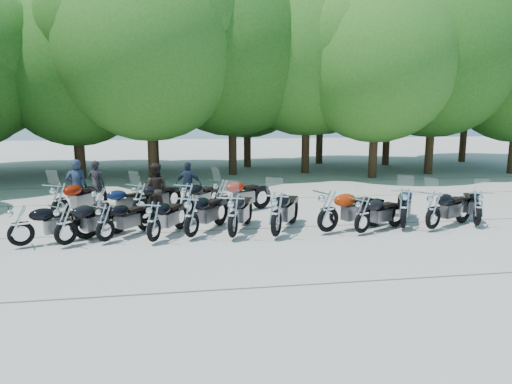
{
  "coord_description": "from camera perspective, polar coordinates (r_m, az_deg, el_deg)",
  "views": [
    {
      "loc": [
        -2.01,
        -11.38,
        3.43
      ],
      "look_at": [
        0.0,
        1.5,
        1.1
      ],
      "focal_mm": 32.0,
      "sensor_mm": 36.0,
      "label": 1
    }
  ],
  "objects": [
    {
      "name": "ground",
      "position": [
        12.05,
        1.11,
        -6.4
      ],
      "size": [
        90.0,
        90.0,
        0.0
      ],
      "primitive_type": "plane",
      "color": "#A39F93",
      "rests_on": "ground"
    },
    {
      "name": "tree_2",
      "position": [
        24.85,
        -21.69,
        13.79
      ],
      "size": [
        7.31,
        7.31,
        8.97
      ],
      "color": "#3A2614",
      "rests_on": "ground"
    },
    {
      "name": "tree_3",
      "position": [
        22.85,
        -13.33,
        17.15
      ],
      "size": [
        8.7,
        8.7,
        10.67
      ],
      "color": "#3A2614",
      "rests_on": "ground"
    },
    {
      "name": "tree_4",
      "position": [
        24.81,
        -3.06,
        17.55
      ],
      "size": [
        9.13,
        9.13,
        11.2
      ],
      "color": "#3A2614",
      "rests_on": "ground"
    },
    {
      "name": "tree_5",
      "position": [
        25.65,
        6.44,
        17.12
      ],
      "size": [
        9.04,
        9.04,
        11.1
      ],
      "color": "#3A2614",
      "rests_on": "ground"
    },
    {
      "name": "tree_6",
      "position": [
        24.28,
        14.91,
        15.44
      ],
      "size": [
        8.0,
        8.0,
        9.82
      ],
      "color": "#3A2614",
      "rests_on": "ground"
    },
    {
      "name": "tree_7",
      "position": [
        26.83,
        21.55,
        15.79
      ],
      "size": [
        8.79,
        8.79,
        10.79
      ],
      "color": "#3A2614",
      "rests_on": "ground"
    },
    {
      "name": "tree_10",
      "position": [
        29.12,
        -21.98,
        13.81
      ],
      "size": [
        7.78,
        7.78,
        9.55
      ],
      "color": "#3A2614",
      "rests_on": "ground"
    },
    {
      "name": "tree_11",
      "position": [
        27.93,
        -12.85,
        14.14
      ],
      "size": [
        7.56,
        7.56,
        9.28
      ],
      "color": "#3A2614",
      "rests_on": "ground"
    },
    {
      "name": "tree_12",
      "position": [
        28.2,
        -1.12,
        14.81
      ],
      "size": [
        7.88,
        7.88,
        9.67
      ],
      "color": "#3A2614",
      "rests_on": "ground"
    },
    {
      "name": "tree_13",
      "position": [
        30.25,
        8.15,
        14.99
      ],
      "size": [
        8.31,
        8.31,
        10.2
      ],
      "color": "#3A2614",
      "rests_on": "ground"
    },
    {
      "name": "tree_14",
      "position": [
        30.35,
        16.39,
        14.28
      ],
      "size": [
        8.02,
        8.02,
        9.84
      ],
      "color": "#3A2614",
      "rests_on": "ground"
    },
    {
      "name": "tree_15",
      "position": [
        34.15,
        25.18,
        15.26
      ],
      "size": [
        9.67,
        9.67,
        11.86
      ],
      "color": "#3A2614",
      "rests_on": "ground"
    },
    {
      "name": "motorcycle_0",
      "position": [
        12.87,
        -27.39,
        -3.62
      ],
      "size": [
        2.29,
        1.51,
        1.25
      ],
      "primitive_type": null,
      "rotation": [
        0.0,
        0.0,
        1.99
      ],
      "color": "black",
      "rests_on": "ground"
    },
    {
      "name": "motorcycle_1",
      "position": [
        12.49,
        -22.74,
        -3.6
      ],
      "size": [
        2.03,
        2.12,
        1.27
      ],
      "primitive_type": null,
      "rotation": [
        0.0,
        0.0,
        2.4
      ],
      "color": "black",
      "rests_on": "ground"
    },
    {
      "name": "motorcycle_2",
      "position": [
        12.47,
        -18.36,
        -3.53
      ],
      "size": [
        1.81,
        2.04,
        1.19
      ],
      "primitive_type": null,
      "rotation": [
        0.0,
        0.0,
        2.47
      ],
      "color": "black",
      "rests_on": "ground"
    },
    {
      "name": "motorcycle_3",
      "position": [
        12.11,
        -12.69,
        -3.48
      ],
      "size": [
        1.55,
        2.3,
        1.26
      ],
      "primitive_type": null,
      "rotation": [
        0.0,
        0.0,
        2.71
      ],
      "color": "black",
      "rests_on": "ground"
    },
    {
      "name": "motorcycle_4",
      "position": [
        12.33,
        -8.06,
        -2.89
      ],
      "size": [
        1.85,
        2.42,
        1.35
      ],
      "primitive_type": null,
      "rotation": [
        0.0,
        0.0,
        2.6
      ],
      "color": "black",
      "rests_on": "ground"
    },
    {
      "name": "motorcycle_5",
      "position": [
        12.18,
        -2.91,
        -2.85
      ],
      "size": [
        1.55,
        2.57,
        1.39
      ],
      "primitive_type": null,
      "rotation": [
        0.0,
        0.0,
        2.79
      ],
      "color": "black",
      "rests_on": "ground"
    },
    {
      "name": "motorcycle_6",
      "position": [
        12.26,
        2.57,
        -2.65
      ],
      "size": [
        1.85,
        2.62,
        1.44
      ],
      "primitive_type": null,
      "rotation": [
        0.0,
        0.0,
        2.67
      ],
      "color": "black",
      "rests_on": "ground"
    },
    {
      "name": "motorcycle_7",
      "position": [
        12.85,
        9.0,
        -2.21
      ],
      "size": [
        2.61,
        1.64,
        1.42
      ],
      "primitive_type": null,
      "rotation": [
        0.0,
        0.0,
        1.95
      ],
      "color": "#9B2605",
      "rests_on": "ground"
    },
    {
      "name": "motorcycle_8",
      "position": [
        12.99,
        13.18,
        -2.7
      ],
      "size": [
        2.2,
        1.59,
        1.21
      ],
      "primitive_type": null,
      "rotation": [
        0.0,
        0.0,
        2.06
      ],
      "color": "black",
      "rests_on": "ground"
    },
    {
      "name": "motorcycle_9",
      "position": [
        13.82,
        18.04,
        -1.8
      ],
      "size": [
        1.85,
        2.5,
        1.38
      ],
      "primitive_type": null,
      "rotation": [
        0.0,
        0.0,
        2.63
      ],
      "color": "#0B1A32",
      "rests_on": "ground"
    },
    {
      "name": "motorcycle_10",
      "position": [
        13.99,
        21.32,
        -1.99
      ],
      "size": [
        2.39,
        1.76,
        1.32
      ],
      "primitive_type": null,
      "rotation": [
        0.0,
        0.0,
        2.08
      ],
      "color": "black",
      "rests_on": "ground"
    },
    {
      "name": "motorcycle_11",
      "position": [
        14.97,
        26.0,
        -1.68
      ],
      "size": [
        1.51,
        2.31,
        1.26
      ],
      "primitive_type": null,
      "rotation": [
        0.0,
        0.0,
        2.73
      ],
      "color": "black",
      "rests_on": "ground"
    },
    {
      "name": "motorcycle_12",
      "position": [
        15.37,
        -23.37,
        -0.95
      ],
      "size": [
        1.88,
        2.51,
        1.39
      ],
      "primitive_type": null,
      "rotation": [
        0.0,
        0.0,
        2.62
      ],
      "color": "maroon",
      "rests_on": "ground"
    },
    {
      "name": "motorcycle_13",
      "position": [
        15.05,
        -18.82,
        -1.25
      ],
      "size": [
        2.19,
        1.5,
        1.2
      ],
      "primitive_type": null,
      "rotation": [
        0.0,
        0.0,
        2.02
      ],
      "color": "#0C1837",
      "rests_on": "ground"
    },
    {
      "name": "motorcycle_14",
      "position": [
        14.94,
        -14.32,
        -0.85
      ],
      "size": [
        1.98,
        2.31,
        1.33
      ],
      "primitive_type": null,
      "rotation": [
        0.0,
        0.0,
        2.5
      ],
      "color": "black",
      "rests_on": "ground"
    },
    {
      "name": "motorcycle_15",
      "position": [
        14.83,
        -8.56,
        -0.81
      ],
      "size": [
        1.84,
        2.27,
        1.29
      ],
      "primitive_type": null,
      "rotation": [
        0.0,
        0.0,
        2.55
      ],
      "color": "black",
      "rests_on": "ground"
    },
    {
      "name": "motorcycle_16",
      "position": [
        15.03,
        -4.36,
        -0.42
      ],
      "size": [
        2.46,
        1.87,
        1.37
      ],
      "primitive_type": null,
      "rotation": [
        0.0,
        0.0,
        2.11
      ],
      "color": "#9E1405",
      "rests_on": "ground"
    },
    {
      "name": "rider_0",
      "position": [
        16.29,
        -21.5,
        0.6
      ],
      "size": [
        0.75,
        0.57,
        1.86
      ],
      "primitive_type": "imported",
      "rotation": [
        0.0,
        0.0,
        3.34
      ],
      "color": "#1F2A40",
      "rests_on": "ground"
    },
    {
      "name": "rider_1",
      "position": [
        15.44,
        -12.47,
        0.35
      ],
      "size": [
        0.98,
        0.84,
        1.74
      ],
      "primitive_type": "imported",
      "rotation": [
        0.0,
        0.0,
        2.9
      ],
      "color": "black",
      "rests_on": "ground"
    },
    {
      "name": "rider_2",
      "position": [
        16.57,
        -8.45,
        0.95
      ],
      "size": [
        1.03,
        0.67,
        1.63
      ],
      "primitive_type": "imported",
      "rotation": [
        0.0,
        0.0,
        2.83
      ],
      "color": "#1D293E",
      "rests_on": "ground"
    },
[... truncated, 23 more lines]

